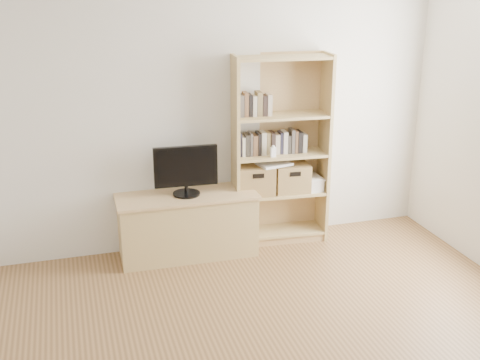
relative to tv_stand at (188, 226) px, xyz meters
name	(u,v)px	position (x,y,z in m)	size (l,w,h in m)	color
back_wall	(210,115)	(0.30, 0.24, 1.01)	(4.50, 0.02, 2.60)	silver
tv_stand	(188,226)	(0.00, 0.00, 0.00)	(1.28, 0.48, 0.59)	tan
bookshelf	(281,151)	(0.96, 0.07, 0.64)	(0.93, 0.33, 1.87)	tan
television	(186,171)	(0.00, 0.00, 0.55)	(0.59, 0.05, 0.46)	black
books_row_mid	(280,141)	(0.96, 0.09, 0.74)	(0.87, 0.17, 0.23)	#232233
books_row_upper	(260,104)	(0.75, 0.11, 1.11)	(0.39, 0.15, 0.21)	#232233
baby_monitor	(273,152)	(0.84, -0.02, 0.67)	(0.05, 0.03, 0.09)	white
basket_left	(256,179)	(0.71, 0.09, 0.37)	(0.35, 0.29, 0.29)	olive
basket_right	(291,177)	(1.07, 0.06, 0.37)	(0.34, 0.28, 0.28)	olive
laptop	(274,164)	(0.88, 0.05, 0.53)	(0.31, 0.22, 0.02)	white
magazine_stack	(311,183)	(1.28, 0.05, 0.29)	(0.18, 0.26, 0.12)	beige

